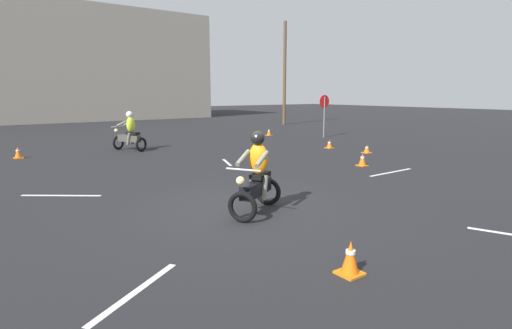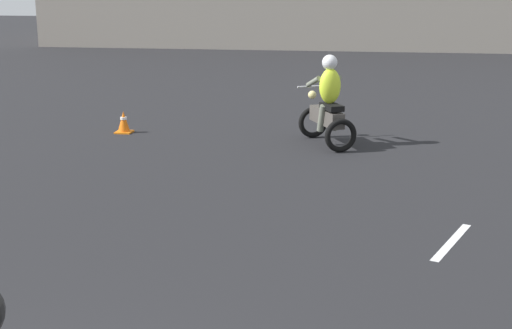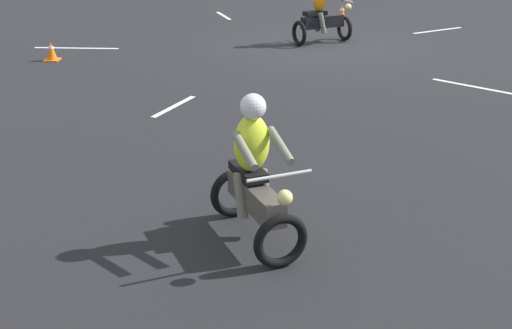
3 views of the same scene
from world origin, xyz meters
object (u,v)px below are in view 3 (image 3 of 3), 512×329
motorcycle_rider_background (255,178)px  traffic_cone_far_left (51,51)px  traffic_cone_mid_center (342,13)px  motorcycle_rider_foreground (322,13)px

motorcycle_rider_background → traffic_cone_far_left: 9.57m
motorcycle_rider_background → traffic_cone_mid_center: 13.42m
motorcycle_rider_foreground → traffic_cone_mid_center: size_ratio=3.54×
motorcycle_rider_foreground → traffic_cone_far_left: (5.97, 2.21, -0.52)m
motorcycle_rider_background → traffic_cone_mid_center: size_ratio=3.54×
motorcycle_rider_foreground → motorcycle_rider_background: same height
motorcycle_rider_background → motorcycle_rider_foreground: bearing=-121.7°
motorcycle_rider_foreground → motorcycle_rider_background: (0.91, 10.32, 0.00)m
motorcycle_rider_background → traffic_cone_far_left: (5.06, -8.11, -0.52)m
traffic_cone_far_left → motorcycle_rider_foreground: bearing=-159.7°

